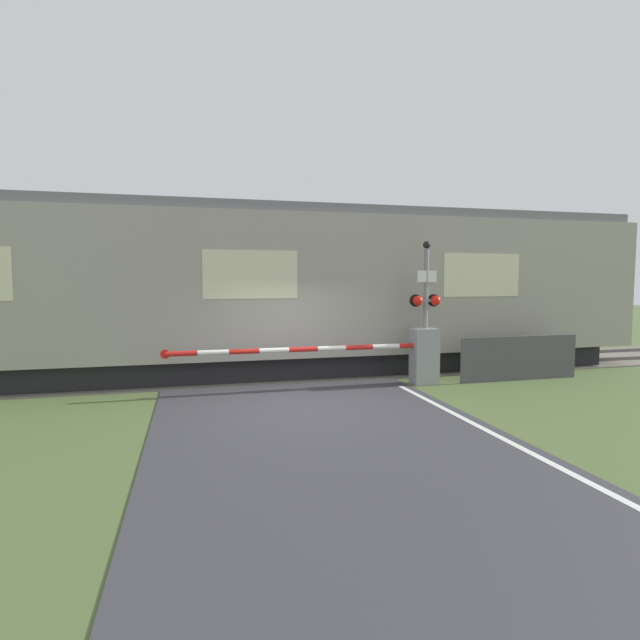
{
  "coord_description": "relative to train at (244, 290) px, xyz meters",
  "views": [
    {
      "loc": [
        -2.07,
        -9.59,
        2.49
      ],
      "look_at": [
        0.84,
        1.81,
        1.53
      ],
      "focal_mm": 28.0,
      "sensor_mm": 36.0,
      "label": 1
    }
  ],
  "objects": [
    {
      "name": "roadside_fence",
      "position": [
        6.5,
        -2.47,
        -1.66
      ],
      "size": [
        3.21,
        0.06,
        1.1
      ],
      "color": "#4C4C51",
      "rests_on": "ground_plane"
    },
    {
      "name": "track_bed",
      "position": [
        0.76,
        0.0,
        -2.19
      ],
      "size": [
        36.0,
        3.2,
        0.13
      ],
      "color": "#666056",
      "rests_on": "ground_plane"
    },
    {
      "name": "signal_post",
      "position": [
        4.08,
        -2.19,
        -0.28
      ],
      "size": [
        0.77,
        0.26,
        3.4
      ],
      "color": "gray",
      "rests_on": "ground_plane"
    },
    {
      "name": "crossing_barrier",
      "position": [
        3.52,
        -2.27,
        -1.5
      ],
      "size": [
        6.31,
        0.44,
        1.33
      ],
      "color": "gray",
      "rests_on": "ground_plane"
    },
    {
      "name": "ground_plane",
      "position": [
        0.76,
        -3.48,
        -2.21
      ],
      "size": [
        80.0,
        80.0,
        0.0
      ],
      "primitive_type": "plane",
      "color": "#4C6033"
    },
    {
      "name": "train",
      "position": [
        0.0,
        0.0,
        0.0
      ],
      "size": [
        21.8,
        3.04,
        4.33
      ],
      "color": "black",
      "rests_on": "ground_plane"
    }
  ]
}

